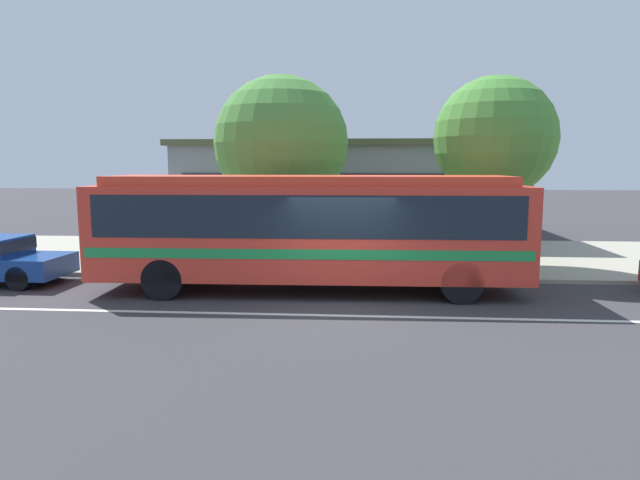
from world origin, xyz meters
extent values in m
plane|color=#373539|center=(0.00, 0.00, 0.00)|extent=(120.00, 120.00, 0.00)
cube|color=#A39E8A|center=(0.00, 6.84, 0.06)|extent=(60.00, 8.00, 0.12)
cube|color=silver|center=(0.00, -0.80, 0.00)|extent=(56.00, 0.16, 0.01)
cube|color=red|center=(-0.89, 1.49, 1.57)|extent=(10.85, 2.70, 2.30)
cube|color=red|center=(-0.89, 1.49, 2.84)|extent=(9.98, 2.38, 0.24)
cube|color=#19232D|center=(-0.89, 1.49, 2.03)|extent=(10.21, 2.71, 1.01)
cube|color=#1F8F44|center=(-0.89, 1.49, 1.16)|extent=(10.64, 2.72, 0.24)
cube|color=#19232D|center=(4.46, 1.61, 2.03)|extent=(0.17, 2.17, 1.10)
cylinder|color=black|center=(2.76, 2.66, 0.50)|extent=(1.01, 0.30, 1.00)
cylinder|color=black|center=(2.81, 0.48, 0.50)|extent=(1.01, 0.30, 1.00)
cylinder|color=black|center=(-4.37, 2.50, 0.50)|extent=(1.01, 0.30, 1.00)
cylinder|color=black|center=(-4.32, 0.33, 0.50)|extent=(1.01, 0.30, 1.00)
cylinder|color=black|center=(-8.37, 2.51, 0.32)|extent=(0.64, 0.23, 0.64)
cylinder|color=black|center=(-8.39, 0.99, 0.32)|extent=(0.64, 0.23, 0.64)
cylinder|color=#775E51|center=(-2.79, 3.43, 0.55)|extent=(0.14, 0.14, 0.85)
cylinder|color=#775E51|center=(-2.68, 3.54, 0.55)|extent=(0.14, 0.14, 0.85)
cylinder|color=gold|center=(-2.73, 3.49, 1.27)|extent=(0.48, 0.48, 0.61)
sphere|color=tan|center=(-2.73, 3.49, 1.69)|extent=(0.24, 0.24, 0.24)
cylinder|color=gray|center=(3.63, 3.18, 1.23)|extent=(0.08, 0.08, 2.22)
cube|color=yellow|center=(3.63, 3.18, 2.14)|extent=(0.08, 0.44, 0.56)
cylinder|color=brown|center=(-2.17, 5.60, 1.26)|extent=(0.36, 0.36, 2.28)
sphere|color=#4C8D3C|center=(-2.17, 5.60, 3.92)|extent=(4.34, 4.34, 4.34)
cylinder|color=brown|center=(4.45, 4.96, 1.44)|extent=(0.26, 0.26, 2.63)
sphere|color=#4A8E38|center=(4.45, 4.96, 4.05)|extent=(3.70, 3.70, 3.70)
cube|color=slate|center=(-0.14, 13.40, 1.98)|extent=(14.04, 8.85, 3.97)
cube|color=#19232D|center=(-0.14, 8.95, 2.18)|extent=(12.92, 0.04, 1.43)
cube|color=#474B33|center=(-0.14, 13.40, 4.09)|extent=(14.44, 9.25, 0.24)
camera|label=1|loc=(0.46, -12.49, 3.26)|focal=31.21mm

